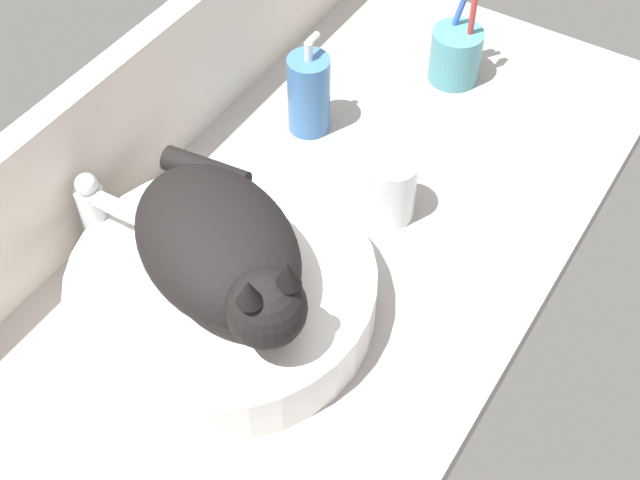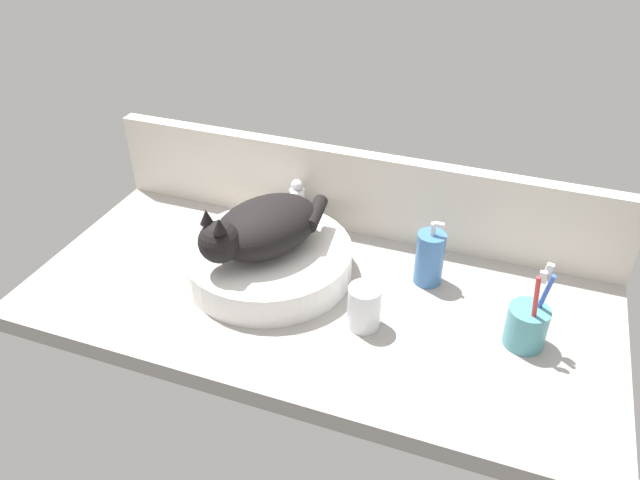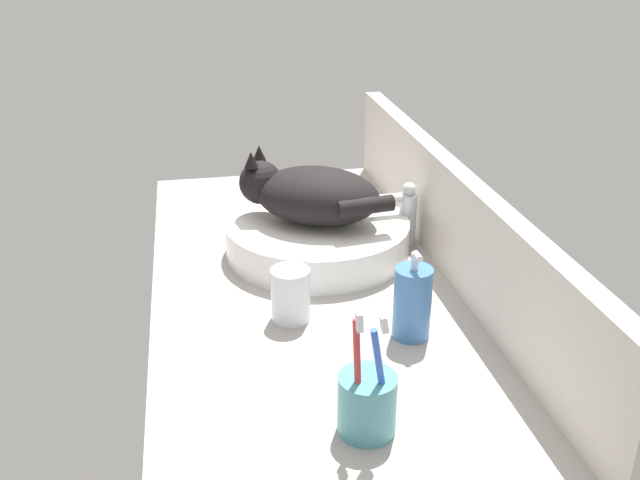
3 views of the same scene
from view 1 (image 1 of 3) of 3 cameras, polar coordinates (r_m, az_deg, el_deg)
The scene contains 8 objects.
ground_plane at distance 117.28cm, azimuth -0.89°, elevation -1.50°, with size 124.36×58.54×4.00cm, color #9E9993.
backsplash_panel at distance 121.13cm, azimuth -12.07°, elevation 7.60°, with size 124.36×3.60×20.72cm, color silver.
sink_basin at distance 108.08cm, azimuth -6.21°, elevation -3.30°, with size 36.98×36.98×6.92cm, color white.
cat at distance 100.16cm, azimuth -6.25°, elevation -0.60°, with size 26.58×30.01×14.00cm.
faucet at distance 113.58cm, azimuth -13.84°, elevation 1.55°, with size 3.60×11.83×13.60cm.
soap_dispenser at distance 128.87cm, azimuth -0.72°, elevation 9.35°, with size 6.15×6.15×15.53cm.
toothbrush_cup at distance 140.52cm, azimuth 8.54°, elevation 11.79°, with size 7.86×7.86×18.71cm.
water_glass at distance 117.92cm, azimuth 4.54°, elevation 3.10°, with size 6.66×6.66×9.31cm.
Camera 1 is at (-62.15, -41.00, 88.61)cm, focal length 50.00 mm.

